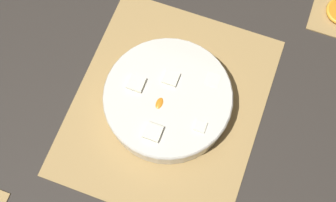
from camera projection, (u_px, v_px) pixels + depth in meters
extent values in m
plane|color=#2D2823|center=(168.00, 106.00, 0.96)|extent=(6.00, 6.00, 0.00)
cube|color=#A8844C|center=(168.00, 105.00, 0.96)|extent=(0.45, 0.37, 0.01)
cube|color=brown|center=(136.00, 187.00, 0.90)|extent=(0.01, 0.37, 0.00)
cube|color=brown|center=(144.00, 166.00, 0.91)|extent=(0.01, 0.37, 0.00)
cube|color=brown|center=(152.00, 145.00, 0.93)|extent=(0.01, 0.37, 0.00)
cube|color=brown|center=(160.00, 125.00, 0.94)|extent=(0.01, 0.37, 0.00)
cube|color=brown|center=(168.00, 105.00, 0.96)|extent=(0.01, 0.37, 0.00)
cube|color=brown|center=(175.00, 86.00, 0.97)|extent=(0.01, 0.37, 0.00)
cube|color=brown|center=(183.00, 68.00, 0.99)|extent=(0.01, 0.37, 0.00)
cube|color=brown|center=(190.00, 50.00, 1.00)|extent=(0.01, 0.37, 0.00)
cube|color=brown|center=(196.00, 33.00, 1.02)|extent=(0.01, 0.37, 0.00)
cylinder|color=silver|center=(168.00, 100.00, 0.93)|extent=(0.25, 0.25, 0.05)
torus|color=silver|center=(168.00, 96.00, 0.91)|extent=(0.26, 0.26, 0.01)
cylinder|color=beige|center=(187.00, 73.00, 0.95)|extent=(0.03, 0.03, 0.01)
cylinder|color=beige|center=(198.00, 60.00, 0.94)|extent=(0.03, 0.03, 0.01)
cylinder|color=beige|center=(118.00, 111.00, 0.92)|extent=(0.03, 0.03, 0.01)
cylinder|color=beige|center=(197.00, 114.00, 0.90)|extent=(0.03, 0.03, 0.01)
cylinder|color=beige|center=(185.00, 147.00, 0.90)|extent=(0.03, 0.03, 0.01)
cylinder|color=beige|center=(171.00, 121.00, 0.92)|extent=(0.03, 0.03, 0.01)
cylinder|color=beige|center=(141.00, 118.00, 0.89)|extent=(0.03, 0.03, 0.01)
cylinder|color=beige|center=(134.00, 132.00, 0.89)|extent=(0.03, 0.03, 0.01)
cube|color=#EFEACC|center=(154.00, 134.00, 0.88)|extent=(0.03, 0.03, 0.03)
cube|color=#EFEACC|center=(144.00, 107.00, 0.91)|extent=(0.03, 0.03, 0.03)
cube|color=#EFEACC|center=(186.00, 93.00, 0.93)|extent=(0.02, 0.02, 0.02)
cube|color=#EFEACC|center=(173.00, 67.00, 0.96)|extent=(0.03, 0.03, 0.03)
cube|color=#EFEACC|center=(212.00, 82.00, 0.93)|extent=(0.03, 0.03, 0.03)
cube|color=#EFEACC|center=(137.00, 121.00, 0.92)|extent=(0.02, 0.02, 0.02)
cube|color=#EFEACC|center=(171.00, 80.00, 0.92)|extent=(0.03, 0.03, 0.03)
cube|color=#EFEACC|center=(215.00, 99.00, 0.92)|extent=(0.02, 0.02, 0.02)
cube|color=#EFEACC|center=(137.00, 84.00, 0.92)|extent=(0.03, 0.03, 0.03)
cube|color=#EFEACC|center=(155.00, 74.00, 0.96)|extent=(0.02, 0.02, 0.02)
cube|color=#EFEACC|center=(171.00, 144.00, 0.89)|extent=(0.02, 0.02, 0.02)
cube|color=#EFEACC|center=(213.00, 116.00, 0.91)|extent=(0.03, 0.03, 0.03)
cube|color=#EFEACC|center=(200.00, 128.00, 0.89)|extent=(0.02, 0.02, 0.02)
ellipsoid|color=red|center=(199.00, 103.00, 0.93)|extent=(0.03, 0.01, 0.01)
ellipsoid|color=orange|center=(187.00, 123.00, 0.90)|extent=(0.03, 0.01, 0.01)
ellipsoid|color=orange|center=(159.00, 104.00, 0.90)|extent=(0.03, 0.02, 0.02)
ellipsoid|color=orange|center=(142.00, 63.00, 0.95)|extent=(0.03, 0.01, 0.01)
ellipsoid|color=orange|center=(120.00, 118.00, 0.90)|extent=(0.02, 0.01, 0.01)
ellipsoid|color=orange|center=(126.00, 95.00, 0.93)|extent=(0.02, 0.01, 0.01)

